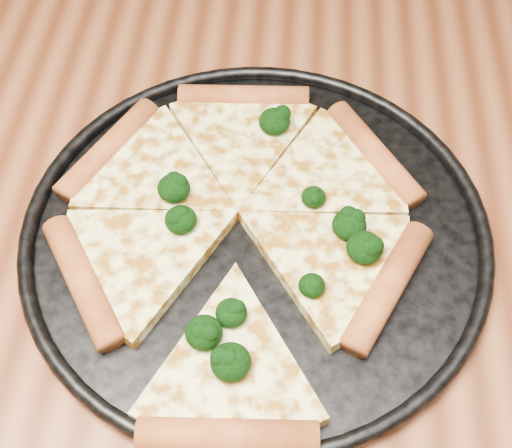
{
  "coord_description": "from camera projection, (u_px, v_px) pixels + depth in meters",
  "views": [
    {
      "loc": [
        0.12,
        -0.33,
        1.22
      ],
      "look_at": [
        0.09,
        -0.01,
        0.77
      ],
      "focal_mm": 48.36,
      "sensor_mm": 36.0,
      "label": 1
    }
  ],
  "objects": [
    {
      "name": "broccoli_florets",
      "position": [
        262.0,
        243.0,
        0.53
      ],
      "size": [
        0.18,
        0.26,
        0.02
      ],
      "color": "black",
      "rests_on": "pizza"
    },
    {
      "name": "dining_table",
      "position": [
        158.0,
        276.0,
        0.65
      ],
      "size": [
        1.2,
        0.9,
        0.75
      ],
      "color": "brown",
      "rests_on": "ground"
    },
    {
      "name": "pizza",
      "position": [
        238.0,
        221.0,
        0.56
      ],
      "size": [
        0.31,
        0.35,
        0.02
      ],
      "rotation": [
        0.0,
        0.0,
        0.05
      ],
      "color": "#FFF59C",
      "rests_on": "pizza_pan"
    },
    {
      "name": "pizza_pan",
      "position": [
        256.0,
        230.0,
        0.56
      ],
      "size": [
        0.38,
        0.38,
        0.02
      ],
      "color": "black",
      "rests_on": "dining_table"
    }
  ]
}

